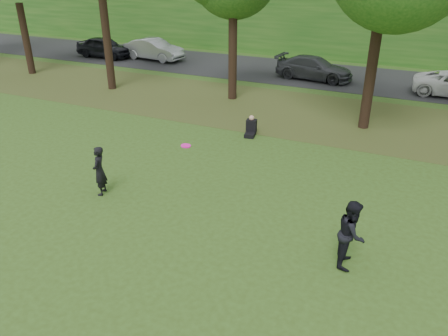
% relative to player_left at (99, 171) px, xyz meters
% --- Properties ---
extents(ground, '(120.00, 120.00, 0.00)m').
position_rel_player_left_xyz_m(ground, '(2.56, -2.69, -0.80)').
color(ground, '#304716').
rests_on(ground, ground).
extents(leaf_litter, '(60.00, 7.00, 0.01)m').
position_rel_player_left_xyz_m(leaf_litter, '(2.56, 10.31, -0.79)').
color(leaf_litter, '#483619').
rests_on(leaf_litter, ground).
extents(street, '(70.00, 7.00, 0.02)m').
position_rel_player_left_xyz_m(street, '(2.56, 18.31, -0.79)').
color(street, black).
rests_on(street, ground).
extents(far_hedge, '(70.00, 3.00, 5.00)m').
position_rel_player_left_xyz_m(far_hedge, '(2.56, 24.31, 1.70)').
color(far_hedge, '#1D5017').
rests_on(far_hedge, ground).
extents(player_left, '(0.56, 0.68, 1.59)m').
position_rel_player_left_xyz_m(player_left, '(0.00, 0.00, 0.00)').
color(player_left, black).
rests_on(player_left, ground).
extents(player_right, '(0.69, 0.87, 1.72)m').
position_rel_player_left_xyz_m(player_right, '(7.70, -0.29, 0.06)').
color(player_right, black).
rests_on(player_right, ground).
extents(parked_cars, '(38.13, 3.18, 1.49)m').
position_rel_player_left_xyz_m(parked_cars, '(1.70, 17.02, -0.08)').
color(parked_cars, black).
rests_on(parked_cars, street).
extents(frisbee, '(0.37, 0.37, 0.05)m').
position_rel_player_left_xyz_m(frisbee, '(3.16, -0.08, 1.43)').
color(frisbee, '#EB13A1').
rests_on(frisbee, ground).
extents(seated_person, '(0.53, 0.79, 0.83)m').
position_rel_player_left_xyz_m(seated_person, '(2.39, 6.71, -0.49)').
color(seated_person, black).
rests_on(seated_person, ground).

